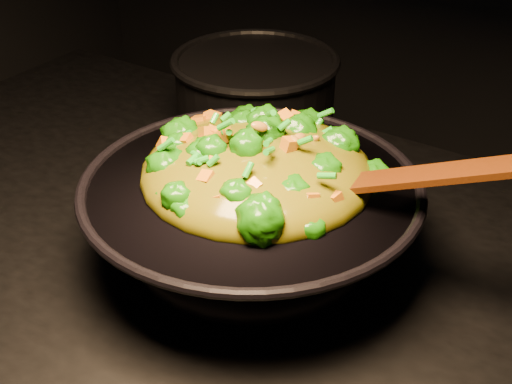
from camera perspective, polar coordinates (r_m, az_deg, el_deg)
The scene contains 4 objects.
wok at distance 0.84m, azimuth -0.38°, elevation -2.53°, with size 0.38×0.38×0.11m, color black, non-canonical shape.
stir_fry at distance 0.80m, azimuth 0.09°, elevation 4.09°, with size 0.27×0.27×0.09m, color #1A6707, non-canonical shape.
spatula at distance 0.75m, azimuth 12.19°, elevation 1.16°, with size 0.27×0.04×0.01m, color #361307.
back_pot at distance 1.10m, azimuth -0.06°, elevation 7.46°, with size 0.24×0.24×0.14m, color black.
Camera 1 is at (0.47, -0.52, 1.43)m, focal length 50.00 mm.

